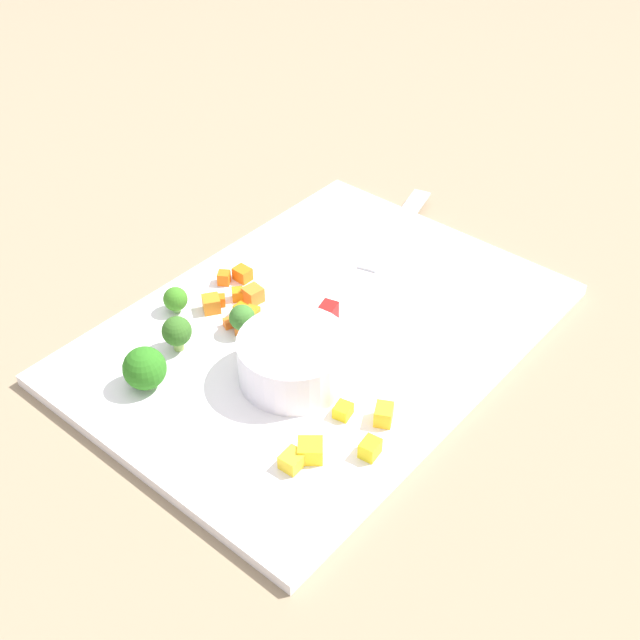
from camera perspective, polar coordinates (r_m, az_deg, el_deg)
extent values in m
plane|color=#8E795E|center=(0.82, 0.00, -1.18)|extent=(4.00, 4.00, 0.00)
cube|color=white|center=(0.82, 0.00, -0.86)|extent=(0.47, 0.34, 0.01)
cylinder|color=white|center=(0.75, -1.79, -2.70)|extent=(0.10, 0.10, 0.04)
cube|color=silver|center=(0.96, 5.29, 6.32)|extent=(0.18, 0.07, 0.00)
cube|color=maroon|center=(0.79, -0.26, -0.74)|extent=(0.07, 0.03, 0.02)
cube|color=orange|center=(0.84, -6.89, 1.35)|extent=(0.01, 0.01, 0.01)
cube|color=orange|center=(0.81, -4.57, -0.28)|extent=(0.02, 0.02, 0.01)
cube|color=orange|center=(0.85, -5.70, 1.77)|extent=(0.02, 0.02, 0.01)
cube|color=orange|center=(0.81, -2.67, -0.17)|extent=(0.01, 0.01, 0.01)
cube|color=orange|center=(0.83, -5.43, 0.66)|extent=(0.01, 0.01, 0.01)
cube|color=orange|center=(0.81, -5.42, -0.58)|extent=(0.02, 0.02, 0.01)
cube|color=orange|center=(0.87, -6.64, 2.91)|extent=(0.02, 0.02, 0.01)
cube|color=orange|center=(0.82, -4.70, 0.40)|extent=(0.02, 0.02, 0.01)
cube|color=orange|center=(0.84, -7.51, 1.11)|extent=(0.02, 0.02, 0.02)
cube|color=orange|center=(0.88, -5.37, 3.18)|extent=(0.01, 0.02, 0.01)
cube|color=orange|center=(0.82, -6.26, -0.19)|extent=(0.01, 0.01, 0.01)
cube|color=orange|center=(0.84, -4.64, 1.75)|extent=(0.02, 0.02, 0.02)
cube|color=yellow|center=(0.72, 4.41, -6.51)|extent=(0.02, 0.02, 0.02)
cube|color=yellow|center=(0.69, -0.68, -8.99)|extent=(0.03, 0.03, 0.02)
cube|color=yellow|center=(0.68, -1.92, -9.66)|extent=(0.02, 0.02, 0.01)
cube|color=yellow|center=(0.72, 1.60, -6.27)|extent=(0.02, 0.02, 0.01)
cube|color=yellow|center=(0.69, 3.47, -8.83)|extent=(0.02, 0.02, 0.02)
cylinder|color=#84C36A|center=(0.84, -9.86, 0.85)|extent=(0.01, 0.01, 0.01)
sphere|color=#397C1F|center=(0.84, -9.94, 1.44)|extent=(0.02, 0.02, 0.02)
cylinder|color=#8BAB55|center=(0.80, -9.73, -1.58)|extent=(0.01, 0.01, 0.01)
sphere|color=#346621|center=(0.79, -9.85, -0.76)|extent=(0.03, 0.03, 0.03)
cylinder|color=#81B95A|center=(0.77, -11.84, -4.14)|extent=(0.01, 0.01, 0.01)
sphere|color=#2B721C|center=(0.76, -12.00, -3.27)|extent=(0.04, 0.04, 0.04)
cylinder|color=#93BC5F|center=(0.81, -5.34, -0.52)|extent=(0.01, 0.01, 0.01)
sphere|color=#3A722A|center=(0.80, -5.39, 0.17)|extent=(0.03, 0.03, 0.03)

